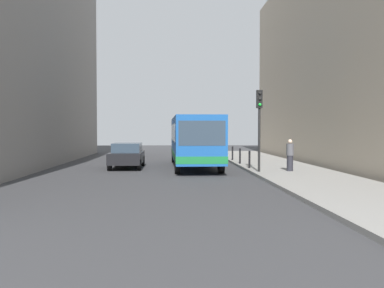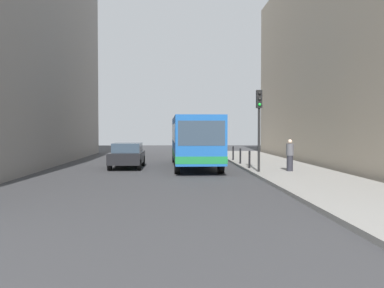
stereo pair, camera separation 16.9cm
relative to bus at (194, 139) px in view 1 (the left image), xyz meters
name	(u,v)px [view 1 (the left image)]	position (x,y,z in m)	size (l,w,h in m)	color
ground_plane	(188,173)	(-0.52, -3.42, -1.73)	(80.00, 80.00, 0.00)	#38383A
sidewalk	(288,171)	(4.88, -3.42, -1.65)	(4.40, 40.00, 0.15)	gray
building_right	(367,54)	(10.98, 0.58, 5.29)	(7.00, 32.00, 14.03)	#B2A38C
bus	(194,139)	(0.00, 0.00, 0.00)	(2.66, 11.05, 3.00)	#19519E
car_beside_bus	(127,155)	(-3.98, -0.53, -0.94)	(1.87, 4.41, 1.48)	black
traffic_light	(259,115)	(3.03, -4.69, 1.28)	(0.28, 0.33, 4.10)	black
bollard_near	(249,159)	(2.93, -2.59, -1.10)	(0.11, 0.11, 0.95)	black
bollard_mid	(240,156)	(2.93, 0.60, -1.10)	(0.11, 0.11, 0.95)	black
bollard_far	(233,153)	(2.93, 3.80, -1.10)	(0.11, 0.11, 0.95)	black
pedestrian_near_signal	(290,155)	(4.69, -4.38, -0.77)	(0.38, 0.38, 1.62)	#26262D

